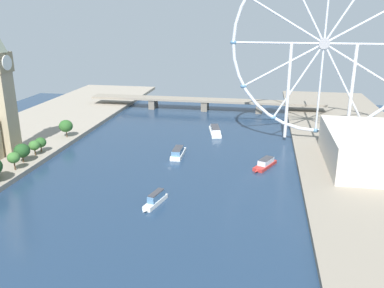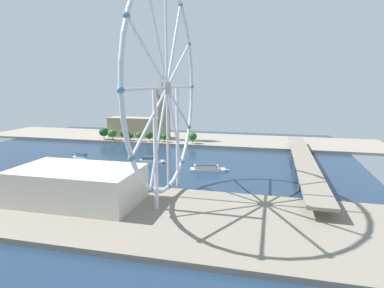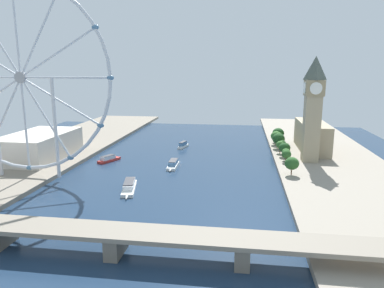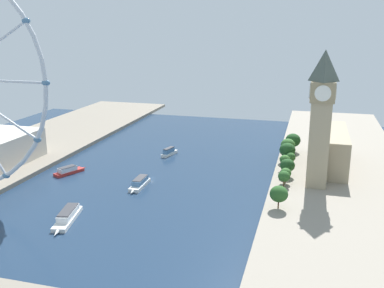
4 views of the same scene
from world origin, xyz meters
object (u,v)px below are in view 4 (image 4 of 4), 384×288
Objects in this scene: tour_boat_2 at (68,216)px; tour_boat_3 at (170,152)px; clock_tower at (321,118)px; tour_boat_0 at (69,171)px; tour_boat_1 at (140,183)px; parliament_block at (330,149)px.

tour_boat_3 is at bearing 161.65° from tour_boat_2.
clock_tower is 173.48m from tour_boat_0.
tour_boat_3 reaches higher than tour_boat_0.
tour_boat_1 is at bearing 12.26° from clock_tower.
tour_boat_0 is at bearing -162.04° from tour_boat_2.
tour_boat_0 is 82.34m from tour_boat_3.
tour_boat_3 reaches higher than tour_boat_2.
clock_tower is 131.25m from tour_boat_3.
tour_boat_2 is at bearing -18.28° from tour_boat_1.
tour_boat_0 is 1.13× the size of tour_boat_3.
tour_boat_1 is at bearing 150.47° from tour_boat_2.
tour_boat_2 is (136.36, 125.04, -13.48)m from parliament_block.
tour_boat_3 is (-53.91, -62.23, 0.39)m from tour_boat_0.
parliament_block is at bearing -78.42° from tour_boat_3.
tour_boat_3 is at bearing -177.91° from tour_boat_1.
parliament_block is at bearing 120.29° from tour_boat_2.
parliament_block is 185.50m from tour_boat_2.
tour_boat_1 is (118.41, 67.42, -13.50)m from parliament_block.
parliament_block is at bearing 118.68° from tour_boat_1.
tour_boat_3 is (113.22, -49.43, -44.30)m from clock_tower.
clock_tower is at bearing -60.53° from tour_boat_0.
tour_boat_1 is 0.77× the size of tour_boat_2.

